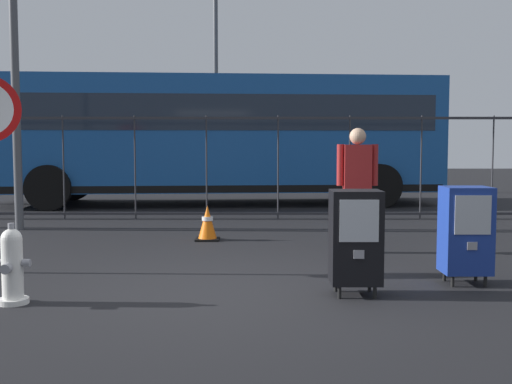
{
  "coord_description": "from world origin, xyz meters",
  "views": [
    {
      "loc": [
        0.27,
        -6.1,
        1.47
      ],
      "look_at": [
        0.3,
        1.2,
        0.9
      ],
      "focal_mm": 44.01,
      "sensor_mm": 36.0,
      "label": 1
    }
  ],
  "objects": [
    {
      "name": "newspaper_box_primary",
      "position": [
        1.23,
        -0.12,
        0.57
      ],
      "size": [
        0.48,
        0.42,
        1.02
      ],
      "color": "black",
      "rests_on": "ground_plane"
    },
    {
      "name": "bus_near",
      "position": [
        -0.69,
        9.02,
        1.71
      ],
      "size": [
        10.67,
        3.43,
        3.0
      ],
      "rotation": [
        0.0,
        0.0,
        0.08
      ],
      "color": "#19519E",
      "rests_on": "ground_plane"
    },
    {
      "name": "newspaper_box_secondary",
      "position": [
        2.45,
        0.36,
        0.57
      ],
      "size": [
        0.48,
        0.42,
        1.02
      ],
      "color": "black",
      "rests_on": "ground_plane"
    },
    {
      "name": "pedestrian",
      "position": [
        1.62,
        2.24,
        0.95
      ],
      "size": [
        0.55,
        0.22,
        1.67
      ],
      "color": "black",
      "rests_on": "ground_plane"
    },
    {
      "name": "ground_plane",
      "position": [
        0.0,
        0.0,
        0.0
      ],
      "size": [
        60.0,
        60.0,
        0.0
      ],
      "primitive_type": "plane",
      "color": "black"
    },
    {
      "name": "traffic_cone",
      "position": [
        -0.47,
        3.32,
        0.26
      ],
      "size": [
        0.36,
        0.36,
        0.53
      ],
      "color": "black",
      "rests_on": "ground_plane"
    },
    {
      "name": "fire_hydrant",
      "position": [
        -1.96,
        -0.45,
        0.35
      ],
      "size": [
        0.33,
        0.32,
        0.75
      ],
      "color": "silver",
      "rests_on": "ground_plane"
    },
    {
      "name": "street_light_far_right",
      "position": [
        -0.93,
        12.71,
        4.21
      ],
      "size": [
        0.32,
        0.32,
        7.29
      ],
      "color": "#4C4F54",
      "rests_on": "ground_plane"
    },
    {
      "name": "fence_barrier",
      "position": [
        0.0,
        6.02,
        1.02
      ],
      "size": [
        18.03,
        0.04,
        2.0
      ],
      "color": "#2D2D33",
      "rests_on": "ground_plane"
    }
  ]
}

